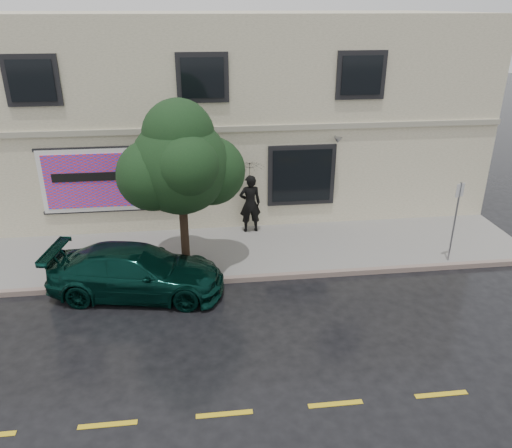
{
  "coord_description": "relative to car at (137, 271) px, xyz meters",
  "views": [
    {
      "loc": [
        -0.28,
        -10.84,
        7.24
      ],
      "look_at": [
        1.31,
        2.2,
        1.45
      ],
      "focal_mm": 35.0,
      "sensor_mm": 36.0,
      "label": 1
    }
  ],
  "objects": [
    {
      "name": "ground",
      "position": [
        2.05,
        -1.2,
        -0.68
      ],
      "size": [
        90.0,
        90.0,
        0.0
      ],
      "primitive_type": "plane",
      "color": "black",
      "rests_on": "ground"
    },
    {
      "name": "street_tree",
      "position": [
        1.3,
        1.0,
        2.59
      ],
      "size": [
        2.65,
        2.65,
        4.46
      ],
      "color": "#332316",
      "rests_on": "sidewalk"
    },
    {
      "name": "car",
      "position": [
        0.0,
        0.0,
        0.0
      ],
      "size": [
        4.94,
        2.83,
        1.36
      ],
      "primitive_type": "imported",
      "rotation": [
        0.0,
        0.0,
        1.4
      ],
      "color": "black",
      "rests_on": "ground"
    },
    {
      "name": "building",
      "position": [
        2.05,
        7.8,
        2.82
      ],
      "size": [
        20.0,
        8.12,
        7.0
      ],
      "color": "beige",
      "rests_on": "ground"
    },
    {
      "name": "road_marking",
      "position": [
        2.05,
        -4.7,
        -0.67
      ],
      "size": [
        19.0,
        0.12,
        0.01
      ],
      "primitive_type": "cube",
      "color": "gold",
      "rests_on": "ground"
    },
    {
      "name": "fire_hydrant",
      "position": [
        -2.27,
        0.6,
        -0.18
      ],
      "size": [
        0.29,
        0.27,
        0.71
      ],
      "rotation": [
        0.0,
        0.0,
        0.11
      ],
      "color": "silver",
      "rests_on": "sidewalk"
    },
    {
      "name": "umbrella",
      "position": [
        3.45,
        3.4,
        1.84
      ],
      "size": [
        1.29,
        1.29,
        0.75
      ],
      "primitive_type": "imported",
      "rotation": [
        0.0,
        0.0,
        0.33
      ],
      "color": "black",
      "rests_on": "pedestrian"
    },
    {
      "name": "curb",
      "position": [
        2.05,
        0.3,
        -0.6
      ],
      "size": [
        20.0,
        0.18,
        0.16
      ],
      "primitive_type": "cube",
      "color": "slate",
      "rests_on": "ground"
    },
    {
      "name": "sidewalk",
      "position": [
        2.05,
        2.05,
        -0.6
      ],
      "size": [
        20.0,
        3.5,
        0.15
      ],
      "primitive_type": "cube",
      "color": "gray",
      "rests_on": "ground"
    },
    {
      "name": "sign_pole",
      "position": [
        9.16,
        0.54,
        0.97
      ],
      "size": [
        0.29,
        0.13,
        2.49
      ],
      "rotation": [
        0.0,
        0.0,
        0.37
      ],
      "color": "gray",
      "rests_on": "sidewalk"
    },
    {
      "name": "billboard",
      "position": [
        -1.15,
        3.72,
        1.38
      ],
      "size": [
        4.3,
        0.16,
        2.2
      ],
      "color": "white",
      "rests_on": "ground"
    },
    {
      "name": "pedestrian",
      "position": [
        3.45,
        3.4,
        0.47
      ],
      "size": [
        0.77,
        0.54,
        1.99
      ],
      "primitive_type": "imported",
      "rotation": [
        0.0,
        0.0,
        3.23
      ],
      "color": "black",
      "rests_on": "sidewalk"
    }
  ]
}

